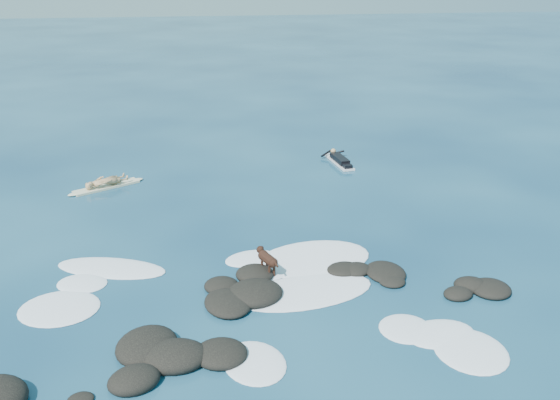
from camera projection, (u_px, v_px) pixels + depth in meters
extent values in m
plane|color=#0A2642|center=(260.00, 287.00, 16.71)|extent=(160.00, 160.00, 0.00)
ellipsoid|color=black|center=(255.00, 274.00, 17.21)|extent=(1.24, 1.22, 0.39)
ellipsoid|color=black|center=(471.00, 285.00, 16.62)|extent=(1.01, 0.87, 0.40)
ellipsoid|color=black|center=(392.00, 281.00, 16.91)|extent=(0.79, 0.77, 0.23)
ellipsoid|color=black|center=(222.00, 286.00, 16.60)|extent=(1.20, 1.18, 0.37)
ellipsoid|color=black|center=(221.00, 354.00, 13.76)|extent=(1.43, 1.39, 0.42)
ellipsoid|color=black|center=(259.00, 289.00, 16.51)|extent=(0.63, 0.62, 0.20)
ellipsoid|color=black|center=(344.00, 269.00, 17.53)|extent=(1.14, 1.00, 0.27)
ellipsoid|color=black|center=(255.00, 293.00, 16.19)|extent=(1.95, 1.90, 0.47)
ellipsoid|color=black|center=(175.00, 356.00, 13.62)|extent=(1.50, 1.21, 0.54)
ellipsoid|color=black|center=(147.00, 346.00, 13.98)|extent=(1.79, 1.92, 0.53)
ellipsoid|color=black|center=(490.00, 289.00, 16.47)|extent=(1.42, 1.42, 0.34)
ellipsoid|color=black|center=(228.00, 303.00, 15.79)|extent=(1.45, 1.70, 0.36)
ellipsoid|color=black|center=(356.00, 269.00, 17.52)|extent=(1.04, 0.98, 0.28)
ellipsoid|color=black|center=(80.00, 399.00, 12.45)|extent=(0.63, 0.58, 0.14)
ellipsoid|color=black|center=(134.00, 380.00, 12.89)|extent=(1.38, 1.27, 0.47)
ellipsoid|color=black|center=(386.00, 272.00, 17.36)|extent=(1.18, 1.41, 0.28)
ellipsoid|color=black|center=(458.00, 294.00, 16.24)|extent=(0.96, 0.85, 0.31)
ellipsoid|color=white|center=(440.00, 334.00, 14.64)|extent=(1.91, 1.48, 0.12)
ellipsoid|color=white|center=(311.00, 264.00, 17.96)|extent=(2.75, 1.65, 0.12)
ellipsoid|color=white|center=(250.00, 258.00, 18.28)|extent=(1.79, 1.46, 0.12)
ellipsoid|color=white|center=(59.00, 308.00, 15.70)|extent=(2.17, 1.96, 0.12)
ellipsoid|color=white|center=(82.00, 284.00, 16.88)|extent=(1.63, 1.44, 0.12)
ellipsoid|color=white|center=(406.00, 329.00, 14.84)|extent=(1.39, 1.40, 0.12)
ellipsoid|color=white|center=(471.00, 351.00, 14.02)|extent=(1.70, 1.89, 0.12)
ellipsoid|color=white|center=(313.00, 258.00, 18.28)|extent=(3.94, 3.07, 0.12)
ellipsoid|color=white|center=(306.00, 292.00, 16.48)|extent=(4.03, 2.53, 0.12)
ellipsoid|color=white|center=(111.00, 268.00, 17.71)|extent=(3.48, 2.22, 0.12)
ellipsoid|color=white|center=(255.00, 363.00, 13.60)|extent=(1.75, 1.99, 0.12)
ellipsoid|color=white|center=(268.00, 273.00, 17.44)|extent=(1.10, 0.90, 0.12)
cube|color=beige|center=(107.00, 187.00, 23.82)|extent=(2.44, 1.74, 0.08)
ellipsoid|color=beige|center=(137.00, 180.00, 24.56)|extent=(0.58, 0.51, 0.09)
ellipsoid|color=beige|center=(74.00, 194.00, 23.09)|extent=(0.58, 0.51, 0.09)
imported|color=tan|center=(104.00, 165.00, 23.51)|extent=(0.64, 0.72, 1.64)
cube|color=silver|center=(340.00, 162.00, 26.60)|extent=(0.82, 2.27, 0.08)
ellipsoid|color=silver|center=(331.00, 155.00, 27.59)|extent=(0.33, 0.52, 0.08)
cube|color=black|center=(340.00, 159.00, 26.54)|extent=(0.59, 1.40, 0.22)
sphere|color=tan|center=(333.00, 151.00, 27.20)|extent=(0.26, 0.26, 0.23)
cylinder|color=black|center=(326.00, 154.00, 27.31)|extent=(0.52, 0.37, 0.25)
cylinder|color=black|center=(338.00, 152.00, 27.46)|extent=(0.56, 0.23, 0.25)
cube|color=black|center=(346.00, 165.00, 25.88)|extent=(0.42, 0.60, 0.14)
cylinder|color=black|center=(268.00, 259.00, 17.17)|extent=(0.49, 0.66, 0.29)
sphere|color=black|center=(263.00, 255.00, 17.38)|extent=(0.39, 0.39, 0.30)
sphere|color=black|center=(273.00, 263.00, 16.95)|extent=(0.36, 0.36, 0.27)
sphere|color=black|center=(260.00, 250.00, 17.48)|extent=(0.28, 0.28, 0.21)
cone|color=black|center=(258.00, 248.00, 17.59)|extent=(0.15, 0.17, 0.11)
cone|color=black|center=(259.00, 247.00, 17.41)|extent=(0.12, 0.10, 0.10)
cone|color=black|center=(262.00, 247.00, 17.47)|extent=(0.12, 0.10, 0.10)
cylinder|color=black|center=(262.00, 267.00, 17.41)|extent=(0.09, 0.09, 0.39)
cylinder|color=black|center=(267.00, 265.00, 17.48)|extent=(0.09, 0.09, 0.39)
cylinder|color=black|center=(269.00, 273.00, 17.08)|extent=(0.09, 0.09, 0.39)
cylinder|color=black|center=(274.00, 271.00, 17.15)|extent=(0.09, 0.09, 0.39)
cylinder|color=black|center=(275.00, 263.00, 16.83)|extent=(0.16, 0.28, 0.17)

